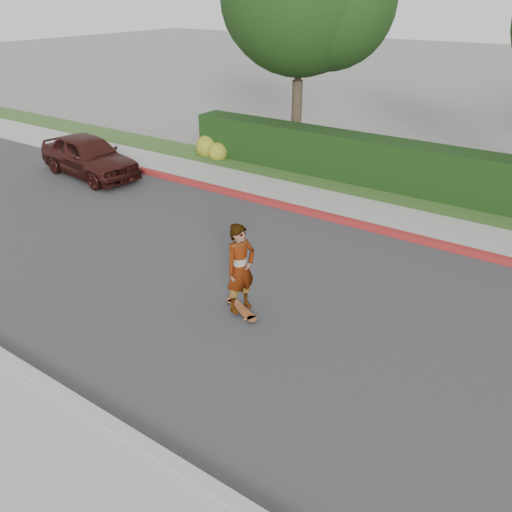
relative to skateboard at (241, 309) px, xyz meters
The scene contains 11 objects.
ground 3.39m from the skateboard, 12.92° to the left, with size 120.00×120.00×0.00m, color slate.
road 3.39m from the skateboard, 12.92° to the left, with size 60.00×8.00×0.01m, color #2D2D30.
curb_far 5.88m from the skateboard, 55.76° to the left, with size 60.00×0.20×0.15m, color #9E9E99.
curb_red_section 5.14m from the skateboard, 109.21° to the left, with size 12.00×0.21×0.15m, color maroon.
sidewalk_far 6.64m from the skateboard, 60.13° to the left, with size 60.00×1.60×0.12m, color gray.
planting_strip 8.07m from the skateboard, 65.80° to the left, with size 60.00×1.60×0.10m, color #2D4C1E.
hedge 7.99m from the skateboard, 87.79° to the left, with size 15.00×1.00×1.50m, color black.
flowering_shrub 10.06m from the skateboard, 131.80° to the left, with size 1.40×1.00×0.90m.
skateboard is the anchor object (origin of this frame).
skateboarder 0.88m from the skateboard, ahead, with size 0.63×0.41×1.73m, color white.
car_maroon 9.50m from the skateboard, 156.95° to the left, with size 1.58×3.93×1.34m, color #3D1713.
Camera 1 is at (1.32, -7.10, 5.40)m, focal length 35.00 mm.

